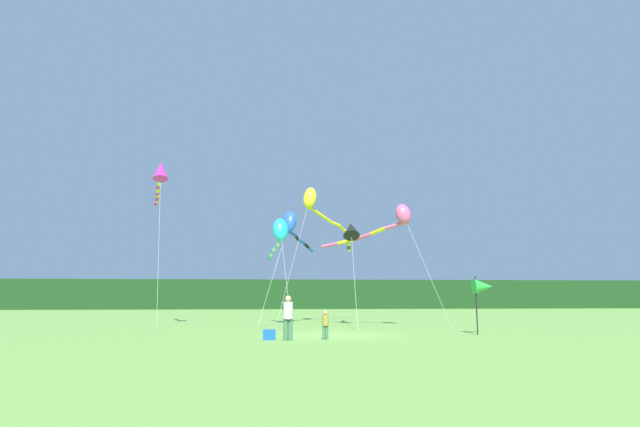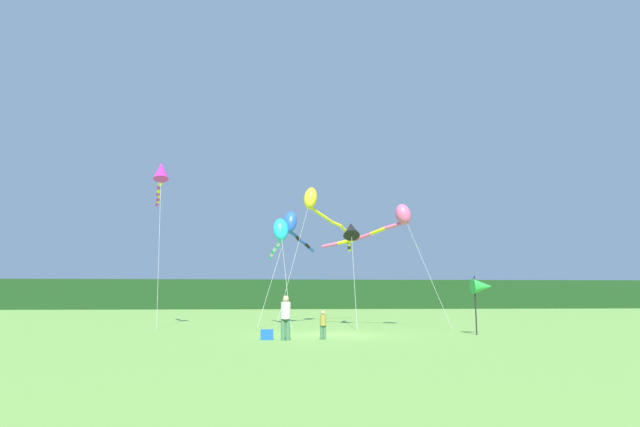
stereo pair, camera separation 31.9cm
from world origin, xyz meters
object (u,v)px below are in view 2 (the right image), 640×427
kite_magenta (161,175)px  kite_cyan (280,233)px  kite_black (351,231)px  kite_yellow (315,203)px  person_adult (286,315)px  kite_blue (291,225)px  banner_flag_pole (482,287)px  person_child (323,323)px  kite_rainbow (395,219)px  cooler_box (267,335)px

kite_magenta → kite_cyan: (7.02, 0.54, -3.27)m
kite_magenta → kite_cyan: size_ratio=1.38×
kite_black → kite_yellow: (-1.85, 3.37, 2.22)m
kite_black → kite_cyan: size_ratio=0.97×
person_adult → kite_blue: size_ratio=0.25×
banner_flag_pole → kite_magenta: bearing=154.8°
person_child → kite_rainbow: kite_rainbow is taller
banner_flag_pole → kite_rainbow: bearing=115.3°
cooler_box → kite_blue: kite_blue is taller
banner_flag_pole → kite_rainbow: (-2.67, 5.65, 3.88)m
kite_magenta → kite_rainbow: size_ratio=1.38×
person_adult → kite_magenta: (-7.17, 9.88, 7.74)m
kite_blue → kite_black: kite_blue is taller
person_child → kite_rainbow: bearing=58.0°
kite_magenta → kite_blue: 8.29m
person_child → kite_cyan: size_ratio=0.17×
banner_flag_pole → kite_yellow: bearing=123.5°
banner_flag_pole → kite_yellow: kite_yellow is taller
person_adult → kite_cyan: size_ratio=0.25×
person_child → kite_yellow: bearing=87.2°
banner_flag_pole → kite_magenta: 18.99m
kite_yellow → kite_blue: bearing=-140.6°
banner_flag_pole → kite_cyan: (-9.11, 8.11, 3.32)m
person_child → person_adult: bearing=-167.8°
kite_black → kite_cyan: 4.29m
kite_yellow → kite_cyan: bearing=-136.1°
kite_magenta → kite_blue: kite_magenta is taller
person_adult → banner_flag_pole: banner_flag_pole is taller
kite_blue → cooler_box: bearing=-96.6°
kite_rainbow → banner_flag_pole: bearing=-64.7°
cooler_box → kite_rainbow: (7.01, 7.58, 5.81)m
kite_black → kite_cyan: bearing=164.0°
banner_flag_pole → kite_cyan: size_ratio=0.38×
person_child → kite_magenta: size_ratio=0.12×
kite_magenta → kite_black: bearing=-3.3°
kite_yellow → banner_flag_pole: bearing=-56.5°
person_adult → kite_yellow: (2.12, 12.61, 6.69)m
kite_cyan → kite_rainbow: bearing=-20.9°
kite_blue → kite_rainbow: (5.74, -3.35, -0.02)m
person_adult → kite_magenta: kite_magenta is taller
person_child → kite_blue: size_ratio=0.16×
banner_flag_pole → kite_blue: size_ratio=0.38×
person_child → banner_flag_pole: banner_flag_pole is taller
person_child → kite_cyan: (-1.66, 10.09, 4.81)m
person_adult → kite_black: (3.97, 9.24, 4.47)m
person_adult → kite_cyan: 11.34m
person_adult → person_child: size_ratio=1.52×
kite_magenta → person_child: bearing=-47.7°
cooler_box → person_adult: bearing=-27.1°
kite_blue → kite_magenta: bearing=-169.5°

